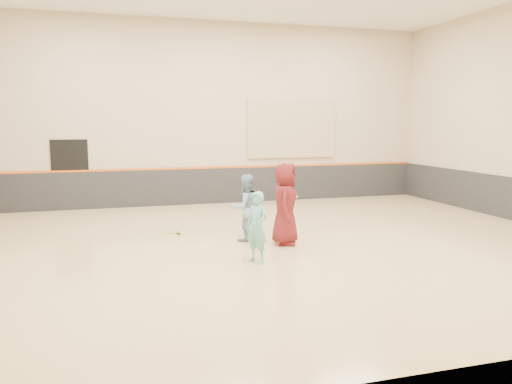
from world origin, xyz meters
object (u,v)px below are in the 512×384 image
object	(u,v)px
young_man	(285,204)
spare_racket	(174,231)
instructor	(245,208)
girl	(257,227)

from	to	relation	value
young_man	spare_racket	bearing A→B (deg)	73.58
instructor	spare_racket	world-z (taller)	instructor
girl	spare_racket	size ratio (longest dim) A/B	2.00
young_man	instructor	bearing A→B (deg)	75.53
girl	spare_racket	bearing A→B (deg)	168.68
girl	instructor	bearing A→B (deg)	139.00
instructor	young_man	distance (m)	0.97
spare_racket	girl	bearing A→B (deg)	-68.41
young_man	spare_racket	distance (m)	3.06
instructor	spare_racket	distance (m)	2.10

